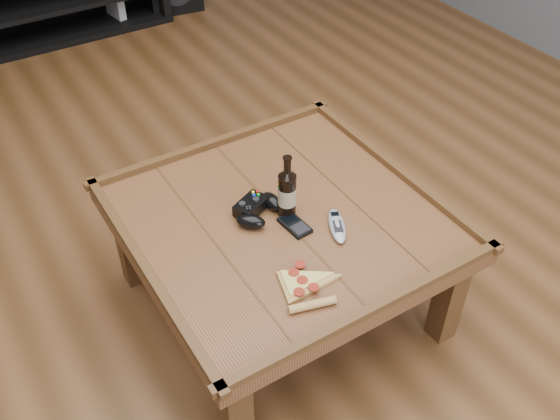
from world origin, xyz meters
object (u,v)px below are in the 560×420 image
coffee_table (282,229)px  beer_bottle (287,192)px  game_controller (257,209)px  smartphone (295,225)px  pizza_slice (304,286)px  remote_control (337,226)px  game_console (115,5)px

coffee_table → beer_bottle: size_ratio=4.38×
game_controller → beer_bottle: bearing=-52.7°
smartphone → beer_bottle: bearing=74.4°
smartphone → coffee_table: bearing=92.5°
pizza_slice → remote_control: pizza_slice is taller
beer_bottle → pizza_slice: beer_bottle is taller
smartphone → game_console: (0.36, 2.79, -0.34)m
beer_bottle → smartphone: beer_bottle is taller
game_controller → pizza_slice: bearing=-121.9°
game_console → game_controller: bearing=-108.4°
beer_bottle → pizza_slice: (-0.13, -0.31, -0.09)m
beer_bottle → remote_control: 0.20m
game_controller → smartphone: game_controller is taller
game_controller → smartphone: bearing=-81.5°
beer_bottle → smartphone: 0.11m
smartphone → remote_control: bearing=-40.2°
beer_bottle → pizza_slice: size_ratio=0.82×
coffee_table → smartphone: size_ratio=8.50×
remote_control → game_console: 2.90m
pizza_slice → smartphone: pizza_slice is taller
beer_bottle → game_console: bearing=82.7°
smartphone → game_controller: bearing=117.9°
remote_control → beer_bottle: bearing=150.2°
game_console → coffee_table: bearing=-106.8°
remote_control → pizza_slice: bearing=-119.8°
remote_control → game_console: bearing=111.3°
beer_bottle → pizza_slice: bearing=-113.8°
beer_bottle → remote_control: size_ratio=1.36×
coffee_table → pizza_slice: bearing=-110.4°
pizza_slice → game_console: (0.49, 3.03, -0.34)m
coffee_table → smartphone: bearing=-82.6°
beer_bottle → game_controller: size_ratio=1.22×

